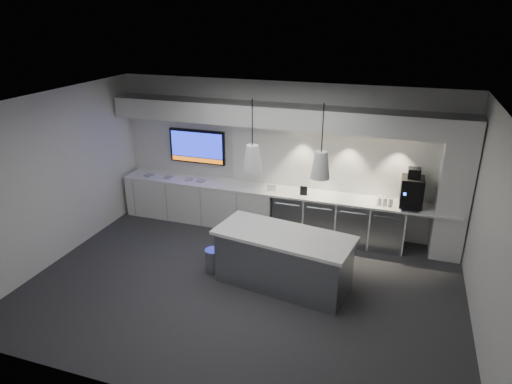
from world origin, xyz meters
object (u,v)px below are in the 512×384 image
(wall_tv, at_px, (197,146))
(bin, at_px, (213,260))
(island, at_px, (283,259))
(coffee_machine, at_px, (412,191))

(wall_tv, distance_m, bin, 2.82)
(island, relative_size, bin, 5.73)
(bin, bearing_deg, island, -1.92)
(bin, distance_m, coffee_machine, 3.80)
(wall_tv, relative_size, island, 0.54)
(bin, height_order, coffee_machine, coffee_machine)
(bin, xyz_separation_m, coffee_machine, (3.15, 1.88, 0.99))
(wall_tv, distance_m, island, 3.50)
(island, relative_size, coffee_machine, 3.23)
(wall_tv, xyz_separation_m, coffee_machine, (4.40, -0.25, -0.36))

